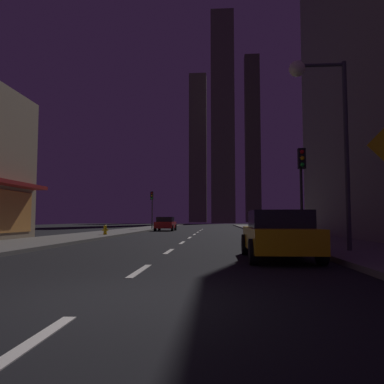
% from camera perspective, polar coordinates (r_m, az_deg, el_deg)
% --- Properties ---
extents(ground_plane, '(78.00, 136.00, 0.10)m').
position_cam_1_polar(ground_plane, '(37.45, 1.11, -6.10)').
color(ground_plane, black).
extents(sidewalk_right, '(4.00, 76.00, 0.15)m').
position_cam_1_polar(sidewalk_right, '(37.77, 11.84, -5.81)').
color(sidewalk_right, '#605E59').
rests_on(sidewalk_right, ground).
extents(sidewalk_left, '(4.00, 76.00, 0.15)m').
position_cam_1_polar(sidewalk_left, '(38.42, -9.43, -5.81)').
color(sidewalk_left, '#605E59').
rests_on(sidewalk_left, ground).
extents(lane_marking_center, '(0.16, 43.80, 0.01)m').
position_cam_1_polar(lane_marking_center, '(24.28, -0.37, -6.99)').
color(lane_marking_center, silver).
rests_on(lane_marking_center, ground).
extents(skyscraper_distant_tall, '(6.97, 5.24, 60.21)m').
position_cam_1_polar(skyscraper_distant_tall, '(151.90, 0.91, 6.76)').
color(skyscraper_distant_tall, brown).
rests_on(skyscraper_distant_tall, ground).
extents(skyscraper_distant_mid, '(7.54, 8.47, 69.60)m').
position_cam_1_polar(skyscraper_distant_mid, '(125.63, 4.69, 11.32)').
color(skyscraper_distant_mid, brown).
rests_on(skyscraper_distant_mid, ground).
extents(skyscraper_distant_short, '(6.51, 5.03, 73.91)m').
position_cam_1_polar(skyscraper_distant_short, '(167.57, 9.23, 8.17)').
color(skyscraper_distant_short, '#403D30').
rests_on(skyscraper_distant_short, ground).
extents(car_parked_near, '(1.98, 4.24, 1.45)m').
position_cam_1_polar(car_parked_near, '(11.45, 13.06, -6.32)').
color(car_parked_near, gold).
rests_on(car_parked_near, ground).
extents(car_parked_far, '(1.98, 4.24, 1.45)m').
position_cam_1_polar(car_parked_far, '(39.27, -4.05, -4.85)').
color(car_parked_far, '#B21919').
rests_on(car_parked_far, ground).
extents(fire_hydrant_far_left, '(0.42, 0.30, 0.65)m').
position_cam_1_polar(fire_hydrant_far_left, '(26.45, -13.11, -5.68)').
color(fire_hydrant_far_left, gold).
rests_on(fire_hydrant_far_left, sidewalk_left).
extents(traffic_light_near_right, '(0.32, 0.48, 4.20)m').
position_cam_1_polar(traffic_light_near_right, '(17.10, 16.40, 2.70)').
color(traffic_light_near_right, '#2D2D2D').
rests_on(traffic_light_near_right, sidewalk_right).
extents(traffic_light_far_left, '(0.32, 0.48, 4.20)m').
position_cam_1_polar(traffic_light_far_left, '(42.10, -6.13, -1.46)').
color(traffic_light_far_left, '#2D2D2D').
rests_on(traffic_light_far_left, sidewalk_left).
extents(street_lamp_right, '(1.96, 0.56, 6.58)m').
position_cam_1_polar(street_lamp_right, '(13.95, 19.07, 12.18)').
color(street_lamp_right, '#38383D').
rests_on(street_lamp_right, sidewalk_right).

